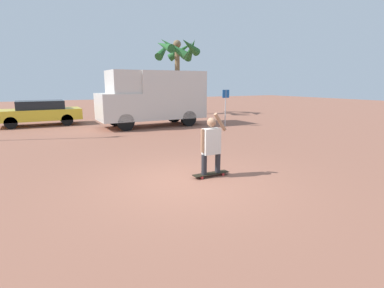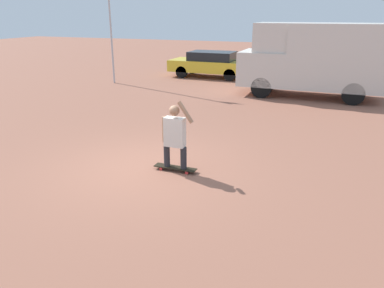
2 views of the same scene
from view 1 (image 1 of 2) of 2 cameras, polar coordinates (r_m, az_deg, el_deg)
name	(u,v)px [view 1 (image 1 of 2)]	position (r m, az deg, el deg)	size (l,w,h in m)	color
ground_plane	(187,182)	(7.33, -1.03, -7.33)	(80.00, 80.00, 0.00)	#935B47
skateboard	(211,174)	(7.78, 3.61, -5.67)	(1.00, 0.23, 0.09)	black
person_skateboarder	(211,143)	(7.58, 3.69, 0.28)	(0.75, 0.23, 1.56)	#28282D
camper_van	(154,96)	(16.90, -7.27, 8.99)	(5.79, 2.21, 3.02)	black
parked_car_yellow	(39,112)	(19.16, -27.09, 5.42)	(4.44, 1.87, 1.40)	black
palm_tree_near_van	(177,52)	(23.32, -2.81, 17.12)	(3.48, 3.56, 5.71)	brown
street_sign	(226,103)	(16.85, 6.41, 7.85)	(0.44, 0.06, 2.01)	#B7B7BC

